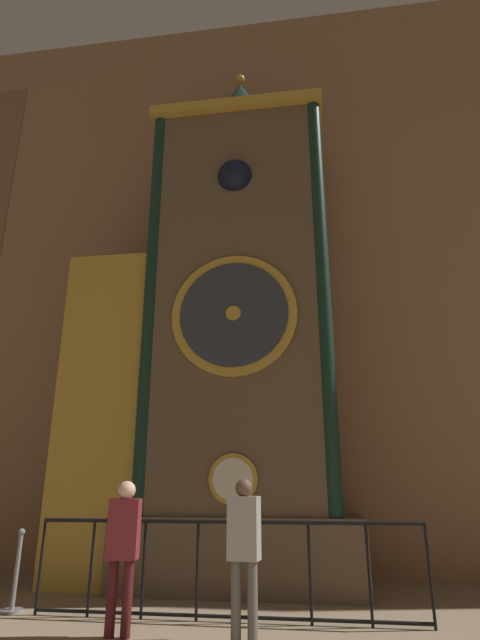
# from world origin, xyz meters

# --- Properties ---
(cathedral_back_wall) EXTENTS (24.00, 0.32, 12.79)m
(cathedral_back_wall) POSITION_xyz_m (-0.09, 6.60, 6.39)
(cathedral_back_wall) COLOR #936B4C
(cathedral_back_wall) RESTS_ON ground_plane
(clock_tower) EXTENTS (5.10, 1.78, 10.09)m
(clock_tower) POSITION_xyz_m (-0.78, 5.34, 4.12)
(clock_tower) COLOR brown
(clock_tower) RESTS_ON ground_plane
(railing_fence) EXTENTS (4.90, 0.05, 1.14)m
(railing_fence) POSITION_xyz_m (-0.24, 3.46, 0.63)
(railing_fence) COLOR black
(railing_fence) RESTS_ON ground_plane
(visitor_near) EXTENTS (0.37, 0.26, 1.61)m
(visitor_near) POSITION_xyz_m (-1.27, 2.66, 0.97)
(visitor_near) COLOR #461518
(visitor_near) RESTS_ON ground_plane
(visitor_far) EXTENTS (0.37, 0.26, 1.63)m
(visitor_far) POSITION_xyz_m (0.11, 2.70, 0.98)
(visitor_far) COLOR #58554F
(visitor_far) RESTS_ON ground_plane
(stanchion_post) EXTENTS (0.28, 0.28, 1.00)m
(stanchion_post) POSITION_xyz_m (-3.04, 3.55, 0.32)
(stanchion_post) COLOR gray
(stanchion_post) RESTS_ON ground_plane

